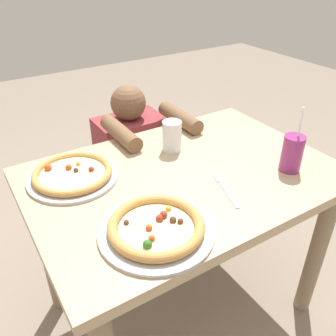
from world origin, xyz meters
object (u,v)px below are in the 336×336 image
pizza_near (156,228)px  diner_seated (133,171)px  pizza_far (72,174)px  drink_cup_colored (292,153)px  fork (225,189)px  water_cup_clear (172,136)px

pizza_near → diner_seated: (0.33, 0.81, -0.35)m
pizza_far → drink_cup_colored: drink_cup_colored is taller
pizza_near → fork: pizza_near is taller
fork → diner_seated: diner_seated is taller
pizza_far → drink_cup_colored: bearing=-27.7°
drink_cup_colored → fork: size_ratio=1.25×
water_cup_clear → diner_seated: bearing=88.0°
pizza_near → fork: (0.32, 0.07, -0.02)m
drink_cup_colored → diner_seated: bearing=109.7°
water_cup_clear → pizza_far: bearing=178.7°
pizza_far → fork: (0.43, -0.35, -0.02)m
water_cup_clear → diner_seated: size_ratio=0.14×
pizza_far → fork: pizza_far is taller
water_cup_clear → fork: bearing=-89.4°
pizza_far → fork: bearing=-39.2°
pizza_far → diner_seated: (0.44, 0.40, -0.35)m
water_cup_clear → diner_seated: diner_seated is taller
pizza_near → pizza_far: same height
water_cup_clear → fork: size_ratio=0.65×
pizza_far → fork: size_ratio=1.66×
water_cup_clear → fork: water_cup_clear is taller
pizza_near → water_cup_clear: bearing=52.2°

